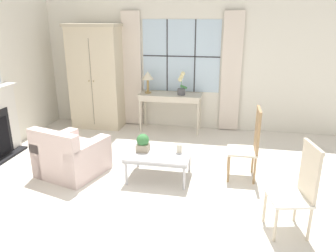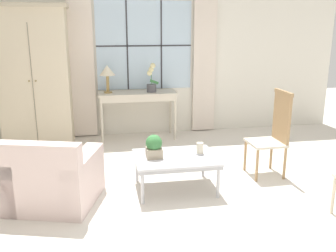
# 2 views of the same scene
# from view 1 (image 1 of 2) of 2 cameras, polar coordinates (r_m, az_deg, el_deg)

# --- Properties ---
(ground_plane) EXTENTS (14.00, 14.00, 0.00)m
(ground_plane) POSITION_cam_1_polar(r_m,az_deg,el_deg) (4.80, -3.44, -11.37)
(ground_plane) COLOR silver
(wall_back_windowed) EXTENTS (7.20, 0.14, 2.80)m
(wall_back_windowed) POSITION_cam_1_polar(r_m,az_deg,el_deg) (7.19, 2.29, 10.60)
(wall_back_windowed) COLOR silver
(wall_back_windowed) RESTS_ON ground_plane
(armoire) EXTENTS (1.16, 0.62, 2.24)m
(armoire) POSITION_cam_1_polar(r_m,az_deg,el_deg) (7.39, -12.37, 8.33)
(armoire) COLOR beige
(armoire) RESTS_ON ground_plane
(console_table) EXTENTS (1.32, 0.51, 0.82)m
(console_table) POSITION_cam_1_polar(r_m,az_deg,el_deg) (7.01, 0.43, 4.90)
(console_table) COLOR beige
(console_table) RESTS_ON ground_plane
(table_lamp) EXTENTS (0.26, 0.26, 0.46)m
(table_lamp) POSITION_cam_1_polar(r_m,az_deg,el_deg) (7.03, -3.56, 8.60)
(table_lamp) COLOR #9E7F47
(table_lamp) RESTS_ON console_table
(potted_orchid) EXTENTS (0.21, 0.16, 0.49)m
(potted_orchid) POSITION_cam_1_polar(r_m,az_deg,el_deg) (6.87, 2.35, 6.97)
(potted_orchid) COLOR #4C4C51
(potted_orchid) RESTS_ON console_table
(armchair_upholstered) EXTENTS (1.09, 1.09, 0.81)m
(armchair_upholstered) POSITION_cam_1_polar(r_m,az_deg,el_deg) (5.41, -16.49, -5.24)
(armchair_upholstered) COLOR beige
(armchair_upholstered) RESTS_ON ground_plane
(side_chair_wooden) EXTENTS (0.45, 0.45, 1.12)m
(side_chair_wooden) POSITION_cam_1_polar(r_m,az_deg,el_deg) (5.07, 14.15, -2.58)
(side_chair_wooden) COLOR beige
(side_chair_wooden) RESTS_ON ground_plane
(accent_chair_wooden) EXTENTS (0.53, 0.53, 1.08)m
(accent_chair_wooden) POSITION_cam_1_polar(r_m,az_deg,el_deg) (4.01, 21.94, -9.61)
(accent_chair_wooden) COLOR white
(accent_chair_wooden) RESTS_ON ground_plane
(coffee_table) EXTENTS (0.97, 0.74, 0.42)m
(coffee_table) POSITION_cam_1_polar(r_m,az_deg,el_deg) (5.03, -1.56, -5.05)
(coffee_table) COLOR #BCBCC1
(coffee_table) RESTS_ON ground_plane
(potted_plant_small) EXTENTS (0.19, 0.19, 0.28)m
(potted_plant_small) POSITION_cam_1_polar(r_m,az_deg,el_deg) (5.03, -4.40, -2.90)
(potted_plant_small) COLOR tan
(potted_plant_small) RESTS_ON coffee_table
(pillar_candle) EXTENTS (0.11, 0.11, 0.15)m
(pillar_candle) POSITION_cam_1_polar(r_m,az_deg,el_deg) (4.96, 1.95, -4.02)
(pillar_candle) COLOR silver
(pillar_candle) RESTS_ON coffee_table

